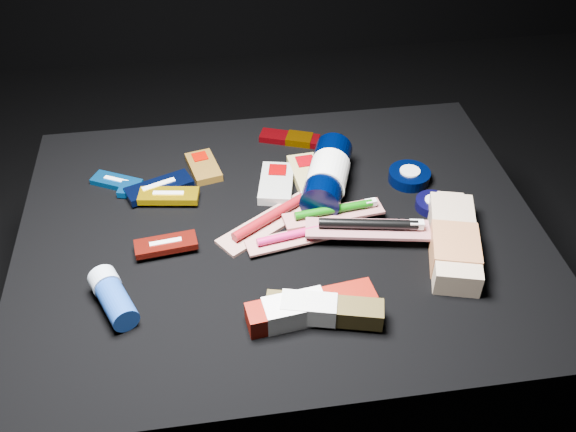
{
  "coord_description": "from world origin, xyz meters",
  "views": [
    {
      "loc": [
        -0.12,
        -0.89,
        1.21
      ],
      "look_at": [
        0.01,
        0.01,
        0.42
      ],
      "focal_mm": 40.0,
      "sensor_mm": 36.0,
      "label": 1
    }
  ],
  "objects": [
    {
      "name": "toothbrush_pack_2",
      "position": [
        0.1,
        0.01,
        0.42
      ],
      "size": [
        0.2,
        0.07,
        0.02
      ],
      "rotation": [
        0.0,
        0.0,
        0.11
      ],
      "color": "#BAB4AD",
      "rests_on": "cloth_table"
    },
    {
      "name": "cream_tin_upper",
      "position": [
        0.28,
        0.11,
        0.41
      ],
      "size": [
        0.09,
        0.09,
        0.03
      ],
      "rotation": [
        0.0,
        0.0,
        -0.42
      ],
      "color": "black",
      "rests_on": "cloth_table"
    },
    {
      "name": "cloth_table",
      "position": [
        0.0,
        0.0,
        0.2
      ],
      "size": [
        0.98,
        0.78,
        0.4
      ],
      "primitive_type": "cube",
      "color": "black",
      "rests_on": "ground"
    },
    {
      "name": "toothbrush_pack_0",
      "position": [
        -0.01,
        0.02,
        0.41
      ],
      "size": [
        0.23,
        0.18,
        0.03
      ],
      "rotation": [
        0.0,
        0.0,
        0.59
      ],
      "color": "beige",
      "rests_on": "cloth_table"
    },
    {
      "name": "clif_bar_0",
      "position": [
        -0.14,
        0.21,
        0.41
      ],
      "size": [
        0.08,
        0.11,
        0.02
      ],
      "rotation": [
        0.0,
        0.0,
        0.22
      ],
      "color": "#5B3D12",
      "rests_on": "cloth_table"
    },
    {
      "name": "luna_bar_1",
      "position": [
        -0.25,
        0.14,
        0.41
      ],
      "size": [
        0.12,
        0.07,
        0.01
      ],
      "rotation": [
        0.0,
        0.0,
        -0.25
      ],
      "color": "#094FA1",
      "rests_on": "cloth_table"
    },
    {
      "name": "luna_bar_2",
      "position": [
        -0.23,
        0.14,
        0.41
      ],
      "size": [
        0.14,
        0.09,
        0.02
      ],
      "rotation": [
        0.0,
        0.0,
        0.37
      ],
      "color": "black",
      "rests_on": "cloth_table"
    },
    {
      "name": "toothbrush_pack_1",
      "position": [
        0.02,
        -0.04,
        0.41
      ],
      "size": [
        0.19,
        0.07,
        0.02
      ],
      "rotation": [
        0.0,
        0.0,
        0.18
      ],
      "color": "#BEB4B0",
      "rests_on": "cloth_table"
    },
    {
      "name": "toothpaste_carton_green",
      "position": [
        0.03,
        -0.23,
        0.42
      ],
      "size": [
        0.19,
        0.09,
        0.04
      ],
      "rotation": [
        0.0,
        0.0,
        -0.25
      ],
      "color": "#3E3315",
      "rests_on": "cloth_table"
    },
    {
      "name": "luna_bar_0",
      "position": [
        -0.31,
        0.18,
        0.41
      ],
      "size": [
        0.11,
        0.08,
        0.01
      ],
      "rotation": [
        0.0,
        0.0,
        -0.48
      ],
      "color": "#08509C",
      "rests_on": "cloth_table"
    },
    {
      "name": "ground",
      "position": [
        0.0,
        0.0,
        0.0
      ],
      "size": [
        3.0,
        3.0,
        0.0
      ],
      "primitive_type": "plane",
      "color": "black",
      "rests_on": "ground"
    },
    {
      "name": "power_bar",
      "position": [
        0.07,
        0.28,
        0.41
      ],
      "size": [
        0.14,
        0.08,
        0.02
      ],
      "rotation": [
        0.0,
        0.0,
        -0.36
      ],
      "color": "#6A0509",
      "rests_on": "cloth_table"
    },
    {
      "name": "bodywash_bottle",
      "position": [
        0.3,
        -0.11,
        0.42
      ],
      "size": [
        0.13,
        0.24,
        0.05
      ],
      "rotation": [
        0.0,
        0.0,
        -0.27
      ],
      "color": "#C9AB8C",
      "rests_on": "cloth_table"
    },
    {
      "name": "clif_bar_1",
      "position": [
        0.01,
        0.13,
        0.41
      ],
      "size": [
        0.09,
        0.13,
        0.02
      ],
      "rotation": [
        0.0,
        0.0,
        -0.21
      ],
      "color": "#A0A19A",
      "rests_on": "cloth_table"
    },
    {
      "name": "luna_bar_3",
      "position": [
        -0.21,
        0.11,
        0.41
      ],
      "size": [
        0.12,
        0.06,
        0.02
      ],
      "rotation": [
        0.0,
        0.0,
        -0.15
      ],
      "color": "#DFAA07",
      "rests_on": "cloth_table"
    },
    {
      "name": "toothbrush_pack_3",
      "position": [
        0.16,
        -0.05,
        0.43
      ],
      "size": [
        0.23,
        0.09,
        0.03
      ],
      "rotation": [
        0.0,
        0.0,
        -0.18
      ],
      "color": "#A49B98",
      "rests_on": "cloth_table"
    },
    {
      "name": "deodorant_stick",
      "position": [
        -0.3,
        -0.15,
        0.42
      ],
      "size": [
        0.09,
        0.12,
        0.05
      ],
      "rotation": [
        0.0,
        0.0,
        0.41
      ],
      "color": "navy",
      "rests_on": "cloth_table"
    },
    {
      "name": "clif_bar_2",
      "position": [
        0.08,
        0.15,
        0.41
      ],
      "size": [
        0.08,
        0.13,
        0.02
      ],
      "rotation": [
        0.0,
        0.0,
        0.08
      ],
      "color": "tan",
      "rests_on": "cloth_table"
    },
    {
      "name": "lotion_bottle",
      "position": [
        0.11,
        0.1,
        0.44
      ],
      "size": [
        0.14,
        0.25,
        0.08
      ],
      "rotation": [
        0.0,
        0.0,
        -0.35
      ],
      "color": "black",
      "rests_on": "cloth_table"
    },
    {
      "name": "cream_tin_lower",
      "position": [
        0.3,
        0.02,
        0.41
      ],
      "size": [
        0.07,
        0.07,
        0.02
      ],
      "rotation": [
        0.0,
        0.0,
        0.02
      ],
      "color": "black",
      "rests_on": "cloth_table"
    },
    {
      "name": "toothpaste_carton_red",
      "position": [
        0.01,
        -0.22,
        0.42
      ],
      "size": [
        0.22,
        0.07,
        0.04
      ],
      "rotation": [
        0.0,
        0.0,
        0.13
      ],
      "color": "#740E05",
      "rests_on": "cloth_table"
    },
    {
      "name": "luna_bar_4",
      "position": [
        -0.21,
        -0.03,
        0.42
      ],
      "size": [
        0.11,
        0.05,
        0.01
      ],
      "rotation": [
        0.0,
        0.0,
        0.12
      ],
      "color": "maroon",
      "rests_on": "cloth_table"
    }
  ]
}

